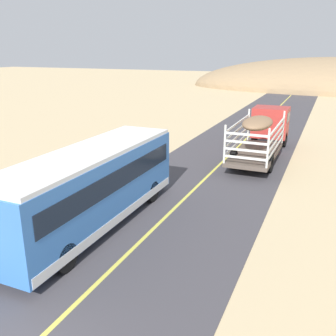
# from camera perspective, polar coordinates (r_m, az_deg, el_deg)

# --- Properties ---
(livestock_truck) EXTENTS (2.53, 9.70, 3.02)m
(livestock_truck) POSITION_cam_1_polar(r_m,az_deg,el_deg) (27.09, 14.64, 5.97)
(livestock_truck) COLOR #B2332D
(livestock_truck) RESTS_ON road_surface
(bus) EXTENTS (2.54, 10.00, 3.21)m
(bus) POSITION_cam_1_polar(r_m,az_deg,el_deg) (15.41, -11.56, -2.67)
(bus) COLOR #3872C6
(bus) RESTS_ON road_surface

